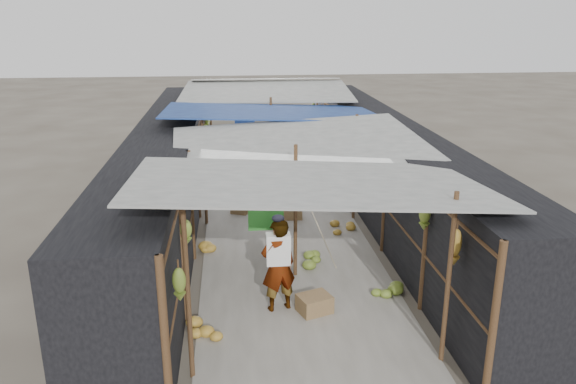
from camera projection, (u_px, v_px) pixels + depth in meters
name	position (u px, v px, depth m)	size (l,w,h in m)	color
ground	(320.00, 368.00, 8.04)	(80.00, 80.00, 0.00)	#6B6356
aisle_slab	(279.00, 214.00, 14.20)	(3.60, 16.00, 0.02)	#9E998E
stall_left	(168.00, 174.00, 13.58)	(1.40, 15.00, 2.30)	black
stall_right	(386.00, 167.00, 14.12)	(1.40, 15.00, 2.30)	black
crate_near	(314.00, 304.00, 9.49)	(0.53, 0.43, 0.32)	olive
crate_mid	(292.00, 213.00, 13.86)	(0.48, 0.39, 0.29)	olive
crate_back	(240.00, 208.00, 14.22)	(0.42, 0.34, 0.27)	olive
black_basin	(337.00, 195.00, 15.42)	(0.57, 0.57, 0.17)	black
vendor_elderly	(278.00, 265.00, 9.39)	(0.61, 0.40, 1.66)	silver
shopper_blue	(280.00, 184.00, 13.69)	(0.86, 0.67, 1.77)	#2140A8
vendor_seated	(329.00, 184.00, 14.96)	(0.66, 0.38, 1.03)	#49443F
market_canopy	(278.00, 118.00, 13.79)	(5.62, 15.20, 2.77)	brown
hanging_bananas	(278.00, 152.00, 13.56)	(3.96, 13.79, 0.77)	olive
floor_bananas	(284.00, 217.00, 13.52)	(3.98, 10.79, 0.35)	#AC822C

